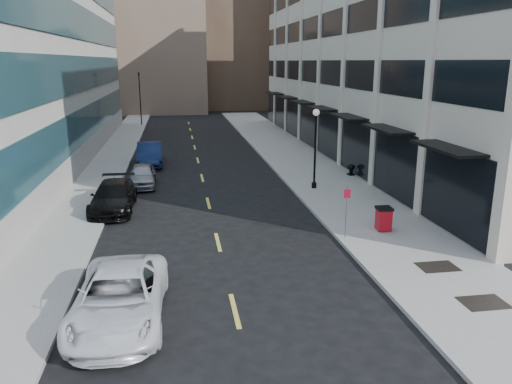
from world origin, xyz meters
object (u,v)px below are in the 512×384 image
object	(u,v)px
car_white_van	(120,298)
car_silver_sedan	(142,175)
trash_bin	(384,218)
traffic_signal	(139,76)
car_black_pickup	(113,197)
lamppost	(315,141)
car_blue_sedan	(150,154)
sign_post	(347,204)
urn_planter	(351,168)

from	to	relation	value
car_white_van	car_silver_sedan	distance (m)	16.49
car_silver_sedan	trash_bin	size ratio (longest dim) A/B	3.71
traffic_signal	car_black_pickup	xyz separation A→B (m)	(0.70, -34.62, -4.99)
traffic_signal	lamppost	distance (m)	34.46
car_silver_sedan	car_blue_sedan	world-z (taller)	car_blue_sedan
trash_bin	lamppost	world-z (taller)	lamppost
trash_bin	lamppost	distance (m)	8.19
car_blue_sedan	sign_post	world-z (taller)	sign_post
car_silver_sedan	car_blue_sedan	size ratio (longest dim) A/B	0.80
car_blue_sedan	lamppost	world-z (taller)	lamppost
car_blue_sedan	urn_planter	size ratio (longest dim) A/B	6.91
car_black_pickup	urn_planter	bearing A→B (deg)	21.30
traffic_signal	trash_bin	xyz separation A→B (m)	(12.75, -40.09, -4.99)
car_silver_sedan	car_white_van	bearing A→B (deg)	-89.87
trash_bin	urn_planter	xyz separation A→B (m)	(2.35, 10.74, -0.14)
lamppost	urn_planter	xyz separation A→B (m)	(3.29, 2.90, -2.32)
traffic_signal	car_silver_sedan	xyz separation A→B (m)	(1.84, -29.63, -5.05)
car_black_pickup	lamppost	bearing A→B (deg)	13.25
urn_planter	lamppost	bearing A→B (deg)	-138.65
urn_planter	car_blue_sedan	bearing A→B (deg)	155.24
urn_planter	trash_bin	bearing A→B (deg)	-102.34
sign_post	urn_planter	size ratio (longest dim) A/B	3.14
car_silver_sedan	traffic_signal	bearing A→B (deg)	92.59
trash_bin	lamppost	size ratio (longest dim) A/B	0.23
car_white_van	urn_planter	world-z (taller)	car_white_van
car_black_pickup	car_blue_sedan	xyz separation A→B (m)	(1.30, 11.31, 0.09)
traffic_signal	car_black_pickup	size ratio (longest dim) A/B	1.39
car_blue_sedan	car_black_pickup	bearing A→B (deg)	-98.63
car_blue_sedan	sign_post	size ratio (longest dim) A/B	2.20
lamppost	car_blue_sedan	bearing A→B (deg)	137.67
car_silver_sedan	urn_planter	xyz separation A→B (m)	(13.26, 0.28, -0.09)
trash_bin	lamppost	xyz separation A→B (m)	(-0.94, 7.84, 2.18)
trash_bin	urn_planter	size ratio (longest dim) A/B	1.48
car_white_van	sign_post	world-z (taller)	sign_post
car_black_pickup	car_silver_sedan	size ratio (longest dim) A/B	1.28
car_white_van	urn_planter	bearing A→B (deg)	54.34
car_white_van	trash_bin	distance (m)	12.19
car_black_pickup	urn_planter	size ratio (longest dim) A/B	7.02
car_silver_sedan	sign_post	size ratio (longest dim) A/B	1.75
car_blue_sedan	car_white_van	bearing A→B (deg)	-91.69
car_white_van	car_blue_sedan	distance (m)	22.81
car_black_pickup	car_silver_sedan	distance (m)	5.11
car_blue_sedan	car_silver_sedan	bearing A→B (deg)	-93.53
traffic_signal	car_blue_sedan	distance (m)	23.90
lamppost	sign_post	size ratio (longest dim) A/B	2.09
sign_post	urn_planter	bearing A→B (deg)	85.56
traffic_signal	urn_planter	bearing A→B (deg)	-62.78
car_white_van	urn_planter	size ratio (longest dim) A/B	7.61
car_silver_sedan	urn_planter	bearing A→B (deg)	0.24
car_silver_sedan	lamppost	distance (m)	10.55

